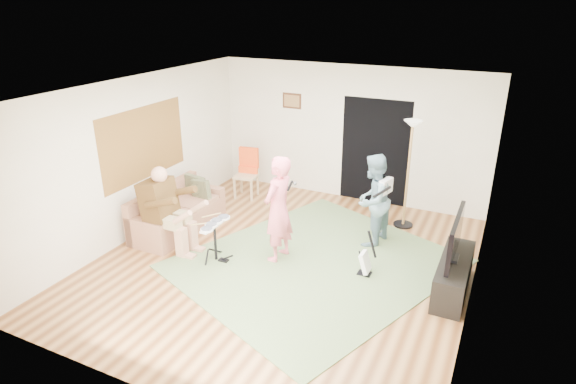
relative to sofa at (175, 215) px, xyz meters
The scene contains 19 objects.
floor 2.31m from the sofa, ahead, with size 6.00×6.00×0.00m, color brown.
walls 2.55m from the sofa, ahead, with size 5.50×6.00×2.70m, color silver, non-canonical shape.
ceiling 3.36m from the sofa, ahead, with size 6.00×6.00×0.00m, color white.
window_blinds 1.38m from the sofa, behind, with size 2.05×2.05×0.00m, color olive.
doorway 4.00m from the sofa, 43.77° to the left, with size 2.10×2.10×0.00m, color black.
picture_frame 3.34m from the sofa, 69.15° to the left, with size 0.42×0.03×0.32m, color #3F2314.
area_rug 2.77m from the sofa, ahead, with size 3.40×3.90×0.02m, color #5B7547.
sofa is the anchor object (origin of this frame).
drummer 0.83m from the sofa, 57.11° to the right, with size 0.92×0.52×1.42m.
drum_kit 1.44m from the sofa, 26.86° to the right, with size 0.37×0.66×0.68m.
singer 2.24m from the sofa, ahead, with size 0.62×0.41×1.71m, color #F0687C.
microphone 2.57m from the sofa, ahead, with size 0.06×0.06×0.24m, color black, non-canonical shape.
guitarist 3.49m from the sofa, 16.18° to the left, with size 0.76×0.59×1.56m, color #6D909F.
guitar_held 3.73m from the sofa, 15.31° to the left, with size 0.12×0.60×0.26m, color white, non-canonical shape.
guitar_spare 3.55m from the sofa, ahead, with size 0.27×0.24×0.74m.
torchiere_lamp 4.27m from the sofa, 26.95° to the left, with size 0.35×0.35×1.95m.
dining_chair 1.91m from the sofa, 77.46° to the left, with size 0.49×0.51×1.01m.
tv_cabinet 4.78m from the sofa, ahead, with size 0.40×1.40×0.50m, color black.
television 4.77m from the sofa, ahead, with size 0.06×1.20×0.61m, color black.
Camera 1 is at (2.89, -5.91, 3.88)m, focal length 30.00 mm.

